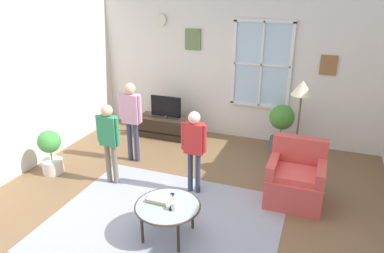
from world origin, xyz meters
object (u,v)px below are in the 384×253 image
object	(u,v)px
person_pink_shirt	(131,113)
potted_plant_by_window	(281,125)
person_red_shirt	(194,143)
remote_near_cup	(173,207)
person_green_shirt	(109,135)
potted_plant_corner	(50,150)
television	(166,107)
armchair	(296,180)
remote_near_books	(171,196)
coffee_table	(168,207)
cup	(175,206)
floor_lamp	(301,98)
book_stack	(159,199)
tv_stand	(167,127)

from	to	relation	value
person_pink_shirt	potted_plant_by_window	xyz separation A→B (m)	(2.33, 1.25, -0.36)
person_pink_shirt	person_red_shirt	xyz separation A→B (m)	(1.34, -0.59, -0.08)
potted_plant_by_window	remote_near_cup	bearing A→B (deg)	-106.19
person_green_shirt	potted_plant_corner	distance (m)	1.15
television	person_pink_shirt	bearing A→B (deg)	-94.00
person_green_shirt	potted_plant_by_window	bearing A→B (deg)	42.14
armchair	remote_near_books	size ratio (longest dim) A/B	6.21
coffee_table	person_red_shirt	world-z (taller)	person_red_shirt
television	person_red_shirt	xyz separation A→B (m)	(1.26, -1.79, 0.16)
remote_near_books	person_green_shirt	bearing A→B (deg)	151.87
cup	coffee_table	bearing A→B (deg)	153.43
coffee_table	cup	size ratio (longest dim) A/B	7.56
television	person_pink_shirt	distance (m)	1.22
remote_near_cup	coffee_table	bearing A→B (deg)	164.06
armchair	person_green_shirt	bearing A→B (deg)	-169.62
cup	person_pink_shirt	size ratio (longest dim) A/B	0.08
remote_near_books	person_green_shirt	world-z (taller)	person_green_shirt
coffee_table	armchair	bearing A→B (deg)	45.16
remote_near_books	person_pink_shirt	world-z (taller)	person_pink_shirt
person_red_shirt	floor_lamp	bearing A→B (deg)	35.82
remote_near_books	cup	bearing A→B (deg)	-56.40
book_stack	remote_near_cup	size ratio (longest dim) A/B	1.92
book_stack	television	bearing A→B (deg)	112.91
remote_near_cup	person_red_shirt	world-z (taller)	person_red_shirt
television	potted_plant_by_window	xyz separation A→B (m)	(2.24, 0.06, -0.11)
remote_near_cup	person_red_shirt	size ratio (longest dim) A/B	0.11
remote_near_cup	person_pink_shirt	world-z (taller)	person_pink_shirt
potted_plant_corner	person_red_shirt	bearing A→B (deg)	6.53
potted_plant_by_window	person_red_shirt	bearing A→B (deg)	-118.05
book_stack	person_red_shirt	xyz separation A→B (m)	(0.08, 1.01, 0.33)
remote_near_books	armchair	bearing A→B (deg)	40.46
television	remote_near_cup	world-z (taller)	television
coffee_table	television	bearing A→B (deg)	114.83
person_pink_shirt	person_green_shirt	xyz separation A→B (m)	(0.07, -0.79, -0.08)
armchair	person_red_shirt	world-z (taller)	person_red_shirt
armchair	person_pink_shirt	size ratio (longest dim) A/B	0.63
book_stack	floor_lamp	bearing A→B (deg)	54.60
remote_near_books	person_pink_shirt	size ratio (longest dim) A/B	0.10
television	person_pink_shirt	xyz separation A→B (m)	(-0.08, -1.19, 0.24)
coffee_table	potted_plant_by_window	distance (m)	3.06
tv_stand	cup	distance (m)	3.26
television	remote_near_cup	size ratio (longest dim) A/B	4.48
potted_plant_by_window	potted_plant_corner	xyz separation A→B (m)	(-3.34, -2.12, -0.11)
cup	potted_plant_by_window	size ratio (longest dim) A/B	0.12
book_stack	potted_plant_corner	world-z (taller)	potted_plant_corner
armchair	potted_plant_corner	xyz separation A→B (m)	(-3.77, -0.57, 0.08)
television	cup	xyz separation A→B (m)	(1.44, -2.91, -0.14)
television	remote_near_books	distance (m)	2.97
tv_stand	floor_lamp	world-z (taller)	floor_lamp
cup	armchair	bearing A→B (deg)	48.92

